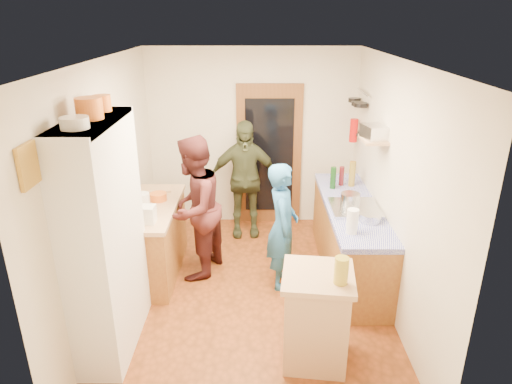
{
  "coord_description": "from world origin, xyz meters",
  "views": [
    {
      "loc": [
        0.08,
        -4.48,
        3.01
      ],
      "look_at": [
        0.06,
        0.15,
        1.19
      ],
      "focal_mm": 32.0,
      "sensor_mm": 36.0,
      "label": 1
    }
  ],
  "objects_px": {
    "right_counter_base": "(349,240)",
    "hutch_body": "(106,239)",
    "person_hob": "(285,227)",
    "island_base": "(316,320)",
    "person_left": "(198,207)",
    "person_back": "(245,179)"
  },
  "relations": [
    {
      "from": "right_counter_base",
      "to": "hutch_body",
      "type": "bearing_deg",
      "value": -152.53
    },
    {
      "from": "person_hob",
      "to": "island_base",
      "type": "bearing_deg",
      "value": -169.25
    },
    {
      "from": "hutch_body",
      "to": "person_left",
      "type": "height_order",
      "value": "hutch_body"
    },
    {
      "from": "island_base",
      "to": "person_left",
      "type": "distance_m",
      "value": 2.02
    },
    {
      "from": "island_base",
      "to": "right_counter_base",
      "type": "bearing_deg",
      "value": 69.36
    },
    {
      "from": "island_base",
      "to": "person_back",
      "type": "xyz_separation_m",
      "value": [
        -0.71,
        2.6,
        0.41
      ]
    },
    {
      "from": "person_left",
      "to": "person_back",
      "type": "relative_size",
      "value": 1.03
    },
    {
      "from": "right_counter_base",
      "to": "person_hob",
      "type": "distance_m",
      "value": 0.93
    },
    {
      "from": "right_counter_base",
      "to": "person_left",
      "type": "distance_m",
      "value": 1.88
    },
    {
      "from": "right_counter_base",
      "to": "island_base",
      "type": "xyz_separation_m",
      "value": [
        -0.59,
        -1.57,
        0.01
      ]
    },
    {
      "from": "hutch_body",
      "to": "person_left",
      "type": "xyz_separation_m",
      "value": [
        0.67,
        1.27,
        -0.23
      ]
    },
    {
      "from": "person_hob",
      "to": "person_left",
      "type": "xyz_separation_m",
      "value": [
        -1.02,
        0.28,
        0.12
      ]
    },
    {
      "from": "hutch_body",
      "to": "person_hob",
      "type": "relative_size",
      "value": 1.47
    },
    {
      "from": "right_counter_base",
      "to": "person_hob",
      "type": "bearing_deg",
      "value": -158.86
    },
    {
      "from": "hutch_body",
      "to": "island_base",
      "type": "height_order",
      "value": "hutch_body"
    },
    {
      "from": "hutch_body",
      "to": "right_counter_base",
      "type": "xyz_separation_m",
      "value": [
        2.5,
        1.3,
        -0.68
      ]
    },
    {
      "from": "island_base",
      "to": "person_left",
      "type": "height_order",
      "value": "person_left"
    },
    {
      "from": "hutch_body",
      "to": "person_back",
      "type": "relative_size",
      "value": 1.31
    },
    {
      "from": "island_base",
      "to": "person_left",
      "type": "relative_size",
      "value": 0.49
    },
    {
      "from": "island_base",
      "to": "hutch_body",
      "type": "bearing_deg",
      "value": 171.87
    },
    {
      "from": "hutch_body",
      "to": "person_hob",
      "type": "height_order",
      "value": "hutch_body"
    },
    {
      "from": "right_counter_base",
      "to": "person_left",
      "type": "bearing_deg",
      "value": -179.03
    }
  ]
}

